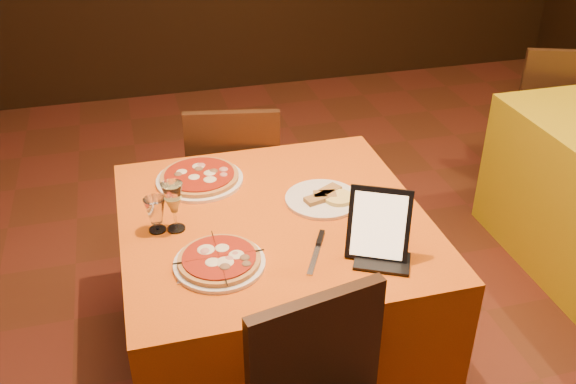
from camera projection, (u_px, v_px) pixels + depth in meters
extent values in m
cube|color=#DE5A0E|center=(274.00, 296.00, 2.53)|extent=(1.10, 1.10, 0.75)
cylinder|color=white|center=(219.00, 263.00, 2.09)|extent=(0.30, 0.30, 0.01)
cylinder|color=#AD4C23|center=(219.00, 259.00, 2.08)|extent=(0.27, 0.27, 0.02)
cylinder|color=white|center=(200.00, 180.00, 2.56)|extent=(0.35, 0.35, 0.01)
cylinder|color=#AD4C23|center=(200.00, 176.00, 2.55)|extent=(0.31, 0.31, 0.02)
cylinder|color=white|center=(322.00, 199.00, 2.43)|extent=(0.28, 0.28, 0.01)
cylinder|color=olive|center=(322.00, 195.00, 2.42)|extent=(0.18, 0.18, 0.02)
cube|color=black|center=(379.00, 224.00, 2.08)|extent=(0.23, 0.18, 0.24)
cube|color=#ACACB3|center=(316.00, 254.00, 2.14)|extent=(0.12, 0.22, 0.01)
cube|color=silver|center=(184.00, 270.00, 2.07)|extent=(0.06, 0.14, 0.01)
cube|color=#BCBBC2|center=(238.00, 179.00, 2.57)|extent=(0.04, 0.15, 0.01)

